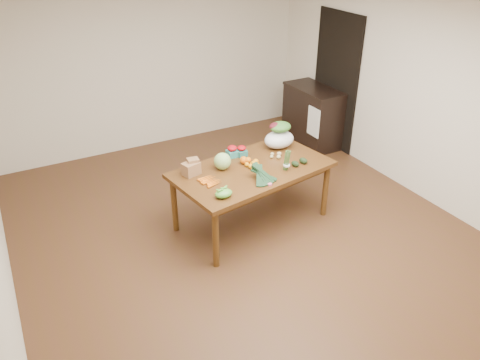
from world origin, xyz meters
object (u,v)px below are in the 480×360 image
paper_bag (191,167)px  asparagus_bundle (287,160)px  cabbage (222,161)px  mandarin_cluster (253,164)px  dining_table (252,196)px  salad_bag (279,136)px  kale_bunch (264,175)px  cabinet (312,116)px

paper_bag → asparagus_bundle: size_ratio=1.00×
cabbage → mandarin_cluster: bearing=-23.6°
cabbage → dining_table: bearing=-24.5°
asparagus_bundle → mandarin_cluster: bearing=132.9°
cabbage → salad_bag: (0.88, 0.18, 0.05)m
kale_bunch → mandarin_cluster: bearing=70.4°
cabinet → paper_bag: cabinet is taller
cabinet → salad_bag: bearing=-139.6°
cabinet → cabbage: 2.75m
dining_table → asparagus_bundle: size_ratio=7.21×
cabbage → cabinet: bearing=31.2°
cabinet → kale_bunch: cabinet is taller
cabbage → kale_bunch: (0.26, -0.48, -0.02)m
cabinet → mandarin_cluster: bearing=-142.2°
paper_bag → kale_bunch: (0.63, -0.53, -0.01)m
paper_bag → asparagus_bundle: asparagus_bundle is taller
paper_bag → asparagus_bundle: (0.99, -0.42, 0.04)m
mandarin_cluster → kale_bunch: 0.35m
cabinet → cabbage: cabbage is taller
cabinet → salad_bag: salad_bag is taller
asparagus_bundle → salad_bag: salad_bag is taller
salad_bag → paper_bag: bearing=-174.0°
dining_table → cabinet: 2.55m
paper_bag → mandarin_cluster: size_ratio=1.39×
cabbage → asparagus_bundle: asparagus_bundle is taller
dining_table → paper_bag: (-0.68, 0.19, 0.46)m
mandarin_cluster → salad_bag: (0.55, 0.32, 0.11)m
asparagus_bundle → dining_table: bearing=134.2°
paper_bag → kale_bunch: 0.82m
paper_bag → mandarin_cluster: paper_bag is taller
salad_bag → cabbage: bearing=-168.7°
paper_bag → cabbage: cabbage is taller
dining_table → asparagus_bundle: bearing=-45.8°
dining_table → kale_bunch: 0.57m
cabbage → mandarin_cluster: 0.36m
mandarin_cluster → cabbage: bearing=156.4°
kale_bunch → cabinet: bearing=33.6°
paper_bag → kale_bunch: paper_bag is taller
kale_bunch → salad_bag: (0.62, 0.66, 0.07)m
cabinet → salad_bag: (-1.45, -1.23, 0.43)m
cabinet → kale_bunch: size_ratio=2.55×
mandarin_cluster → asparagus_bundle: 0.39m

